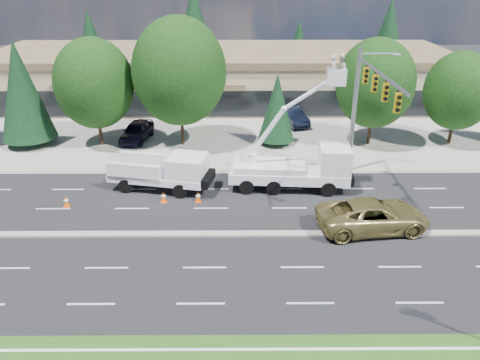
{
  "coord_description": "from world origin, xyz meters",
  "views": [
    {
      "loc": [
        1.69,
        -22.99,
        14.02
      ],
      "look_at": [
        1.84,
        2.28,
        2.4
      ],
      "focal_mm": 35.0,
      "sensor_mm": 36.0,
      "label": 1
    }
  ],
  "objects_px": {
    "signal_mast": "(364,99)",
    "minivan": "(373,215)",
    "utility_pickup": "(166,175)",
    "bucket_truck": "(301,162)"
  },
  "relations": [
    {
      "from": "signal_mast",
      "to": "utility_pickup",
      "type": "height_order",
      "value": "signal_mast"
    },
    {
      "from": "utility_pickup",
      "to": "bucket_truck",
      "type": "bearing_deg",
      "value": 12.28
    },
    {
      "from": "signal_mast",
      "to": "utility_pickup",
      "type": "xyz_separation_m",
      "value": [
        -13.24,
        -0.95,
        -5.01
      ]
    },
    {
      "from": "signal_mast",
      "to": "bucket_truck",
      "type": "xyz_separation_m",
      "value": [
        -4.02,
        -0.9,
        -4.1
      ]
    },
    {
      "from": "signal_mast",
      "to": "utility_pickup",
      "type": "distance_m",
      "value": 14.19
    },
    {
      "from": "bucket_truck",
      "to": "utility_pickup",
      "type": "bearing_deg",
      "value": -175.74
    },
    {
      "from": "signal_mast",
      "to": "minivan",
      "type": "height_order",
      "value": "signal_mast"
    },
    {
      "from": "signal_mast",
      "to": "minivan",
      "type": "distance_m",
      "value": 8.27
    },
    {
      "from": "minivan",
      "to": "utility_pickup",
      "type": "bearing_deg",
      "value": 59.15
    },
    {
      "from": "utility_pickup",
      "to": "minivan",
      "type": "relative_size",
      "value": 1.08
    }
  ]
}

